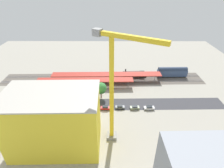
# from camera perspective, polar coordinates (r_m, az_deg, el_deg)

# --- Properties ---
(ground_plane) EXTENTS (184.62, 184.62, 0.00)m
(ground_plane) POSITION_cam_1_polar(r_m,az_deg,el_deg) (88.53, -3.51, -4.52)
(ground_plane) COLOR #9E998C
(ground_plane) RESTS_ON ground
(rail_bed) EXTENTS (115.65, 16.31, 0.01)m
(rail_bed) POSITION_cam_1_polar(r_m,az_deg,el_deg) (105.04, -2.91, 1.62)
(rail_bed) COLOR #5B544C
(rail_bed) RESTS_ON ground
(street_asphalt) EXTENTS (115.55, 11.29, 0.01)m
(street_asphalt) POSITION_cam_1_polar(r_m,az_deg,el_deg) (84.46, -3.70, -6.49)
(street_asphalt) COLOR #38383D
(street_asphalt) RESTS_ON ground
(track_rails) EXTENTS (115.37, 9.87, 0.12)m
(track_rails) POSITION_cam_1_polar(r_m,az_deg,el_deg) (104.95, -2.91, 1.71)
(track_rails) COLOR #9E9EA8
(track_rails) RESTS_ON ground
(platform_canopy_near) EXTENTS (51.24, 6.13, 4.49)m
(platform_canopy_near) POSITION_cam_1_polar(r_m,az_deg,el_deg) (96.25, -8.56, 1.29)
(platform_canopy_near) COLOR #A82D23
(platform_canopy_near) RESTS_ON ground
(platform_canopy_far) EXTENTS (61.39, 6.67, 4.48)m
(platform_canopy_far) POSITION_cam_1_polar(r_m,az_deg,el_deg) (100.88, -1.74, 3.09)
(platform_canopy_far) COLOR #A82D23
(platform_canopy_far) RESTS_ON ground
(locomotive) EXTENTS (13.98, 2.93, 4.98)m
(locomotive) POSITION_cam_1_polar(r_m,az_deg,el_deg) (107.51, 7.20, 3.18)
(locomotive) COLOR black
(locomotive) RESTS_ON ground
(passenger_coach) EXTENTS (17.44, 3.47, 6.15)m
(passenger_coach) POSITION_cam_1_polar(r_m,az_deg,el_deg) (111.73, 18.60, 3.69)
(passenger_coach) COLOR black
(passenger_coach) RESTS_ON ground
(parked_car_0) EXTENTS (4.70, 2.00, 1.65)m
(parked_car_0) POSITION_cam_1_polar(r_m,az_deg,el_deg) (82.76, 11.71, -7.42)
(parked_car_0) COLOR black
(parked_car_0) RESTS_ON ground
(parked_car_1) EXTENTS (4.23, 2.06, 1.67)m
(parked_car_1) POSITION_cam_1_polar(r_m,az_deg,el_deg) (81.82, 7.22, -7.45)
(parked_car_1) COLOR black
(parked_car_1) RESTS_ON ground
(parked_car_2) EXTENTS (4.18, 1.83, 1.67)m
(parked_car_2) POSITION_cam_1_polar(r_m,az_deg,el_deg) (81.61, 2.53, -7.32)
(parked_car_2) COLOR black
(parked_car_2) RESTS_ON ground
(parked_car_3) EXTENTS (4.38, 1.84, 1.86)m
(parked_car_3) POSITION_cam_1_polar(r_m,az_deg,el_deg) (80.99, -2.14, -7.58)
(parked_car_3) COLOR black
(parked_car_3) RESTS_ON ground
(parked_car_4) EXTENTS (4.30, 1.91, 1.73)m
(parked_car_4) POSITION_cam_1_polar(r_m,az_deg,el_deg) (81.69, -7.07, -7.50)
(parked_car_4) COLOR black
(parked_car_4) RESTS_ON ground
(construction_building) EXTENTS (29.37, 17.34, 20.77)m
(construction_building) POSITION_cam_1_polar(r_m,az_deg,el_deg) (62.90, -17.80, -11.27)
(construction_building) COLOR yellow
(construction_building) RESTS_ON ground
(construction_roof_slab) EXTENTS (29.98, 17.95, 0.40)m
(construction_roof_slab) POSITION_cam_1_polar(r_m,az_deg,el_deg) (56.66, -19.47, -3.23)
(construction_roof_slab) COLOR #B7B2A8
(construction_roof_slab) RESTS_ON construction_building
(tower_crane) EXTENTS (19.16, 11.91, 39.04)m
(tower_crane) POSITION_cam_1_polar(r_m,az_deg,el_deg) (55.06, 0.76, -0.95)
(tower_crane) COLOR gray
(tower_crane) RESTS_ON ground
(box_truck_0) EXTENTS (9.95, 2.62, 3.41)m
(box_truck_0) POSITION_cam_1_polar(r_m,az_deg,el_deg) (78.55, -15.99, -9.61)
(box_truck_0) COLOR black
(box_truck_0) RESTS_ON ground
(street_tree_0) EXTENTS (5.11, 5.11, 7.66)m
(street_tree_0) POSITION_cam_1_polar(r_m,az_deg,el_deg) (86.11, -3.56, -1.57)
(street_tree_0) COLOR brown
(street_tree_0) RESTS_ON ground
(street_tree_1) EXTENTS (5.42, 5.42, 8.23)m
(street_tree_1) POSITION_cam_1_polar(r_m,az_deg,el_deg) (85.95, -3.51, -1.30)
(street_tree_1) COLOR brown
(street_tree_1) RESTS_ON ground
(street_tree_2) EXTENTS (5.52, 5.52, 8.16)m
(street_tree_2) POSITION_cam_1_polar(r_m,az_deg,el_deg) (86.43, -5.18, -1.27)
(street_tree_2) COLOR brown
(street_tree_2) RESTS_ON ground
(traffic_light) EXTENTS (0.50, 0.36, 6.15)m
(traffic_light) POSITION_cam_1_polar(r_m,az_deg,el_deg) (88.11, -12.71, -2.28)
(traffic_light) COLOR #333333
(traffic_light) RESTS_ON ground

